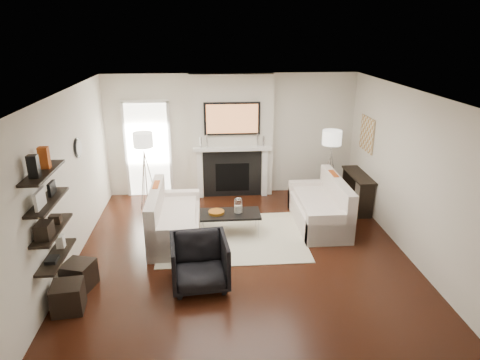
{
  "coord_description": "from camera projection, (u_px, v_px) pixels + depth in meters",
  "views": [
    {
      "loc": [
        -0.55,
        -6.27,
        3.63
      ],
      "look_at": [
        0.0,
        0.6,
        1.15
      ],
      "focal_mm": 32.0,
      "sensor_mm": 36.0,
      "label": 1
    }
  ],
  "objects": [
    {
      "name": "room_envelope",
      "position": [
        243.0,
        181.0,
        6.69
      ],
      "size": [
        6.0,
        6.0,
        6.0
      ],
      "color": "black",
      "rests_on": "ground"
    },
    {
      "name": "chimney_breast",
      "position": [
        232.0,
        136.0,
        9.39
      ],
      "size": [
        1.8,
        0.25,
        2.7
      ],
      "primitive_type": "cube",
      "color": "silver",
      "rests_on": "floor"
    },
    {
      "name": "fireplace_surround",
      "position": [
        232.0,
        174.0,
        9.54
      ],
      "size": [
        1.3,
        0.02,
        1.04
      ],
      "primitive_type": "cube",
      "color": "black",
      "rests_on": "floor"
    },
    {
      "name": "firebox",
      "position": [
        232.0,
        177.0,
        9.56
      ],
      "size": [
        0.75,
        0.02,
        0.65
      ],
      "primitive_type": "cube",
      "color": "black",
      "rests_on": "floor"
    },
    {
      "name": "mantel_pilaster_l",
      "position": [
        200.0,
        174.0,
        9.45
      ],
      "size": [
        0.12,
        0.08,
        1.1
      ],
      "primitive_type": "cube",
      "color": "white",
      "rests_on": "floor"
    },
    {
      "name": "mantel_pilaster_r",
      "position": [
        265.0,
        172.0,
        9.56
      ],
      "size": [
        0.12,
        0.08,
        1.1
      ],
      "primitive_type": "cube",
      "color": "white",
      "rests_on": "floor"
    },
    {
      "name": "mantel_shelf",
      "position": [
        232.0,
        149.0,
        9.29
      ],
      "size": [
        1.7,
        0.18,
        0.07
      ],
      "primitive_type": "cube",
      "color": "white",
      "rests_on": "chimney_breast"
    },
    {
      "name": "tv_body",
      "position": [
        232.0,
        119.0,
        9.09
      ],
      "size": [
        1.2,
        0.06,
        0.7
      ],
      "primitive_type": "cube",
      "color": "black",
      "rests_on": "chimney_breast"
    },
    {
      "name": "tv_screen",
      "position": [
        232.0,
        119.0,
        9.06
      ],
      "size": [
        1.1,
        0.0,
        0.62
      ],
      "primitive_type": "cube",
      "color": "#BF723F",
      "rests_on": "tv_body"
    },
    {
      "name": "candlestick_l_tall",
      "position": [
        207.0,
        141.0,
        9.2
      ],
      "size": [
        0.04,
        0.04,
        0.3
      ],
      "primitive_type": "cylinder",
      "color": "silver",
      "rests_on": "mantel_shelf"
    },
    {
      "name": "candlestick_l_short",
      "position": [
        201.0,
        142.0,
        9.2
      ],
      "size": [
        0.04,
        0.04,
        0.24
      ],
      "primitive_type": "cylinder",
      "color": "silver",
      "rests_on": "mantel_shelf"
    },
    {
      "name": "candlestick_r_tall",
      "position": [
        258.0,
        140.0,
        9.28
      ],
      "size": [
        0.04,
        0.04,
        0.3
      ],
      "primitive_type": "cylinder",
      "color": "silver",
      "rests_on": "mantel_shelf"
    },
    {
      "name": "candlestick_r_short",
      "position": [
        263.0,
        141.0,
        9.3
      ],
      "size": [
        0.04,
        0.04,
        0.24
      ],
      "primitive_type": "cylinder",
      "color": "silver",
      "rests_on": "mantel_shelf"
    },
    {
      "name": "hallway_panel",
      "position": [
        148.0,
        150.0,
        9.45
      ],
      "size": [
        0.9,
        0.02,
        2.1
      ],
      "primitive_type": "cube",
      "color": "white",
      "rests_on": "floor"
    },
    {
      "name": "door_trim_l",
      "position": [
        126.0,
        151.0,
        9.39
      ],
      "size": [
        0.06,
        0.06,
        2.16
      ],
      "primitive_type": "cube",
      "color": "white",
      "rests_on": "floor"
    },
    {
      "name": "door_trim_r",
      "position": [
        170.0,
        150.0,
        9.47
      ],
      "size": [
        0.06,
        0.06,
        2.16
      ],
      "primitive_type": "cube",
      "color": "white",
      "rests_on": "floor"
    },
    {
      "name": "door_trim_top",
      "position": [
        144.0,
        101.0,
        9.06
      ],
      "size": [
        1.02,
        0.06,
        0.06
      ],
      "primitive_type": "cube",
      "color": "white",
      "rests_on": "wall_back"
    },
    {
      "name": "rug",
      "position": [
        232.0,
        237.0,
        7.79
      ],
      "size": [
        2.6,
        2.0,
        0.01
      ],
      "primitive_type": "cube",
      "color": "beige",
      "rests_on": "floor"
    },
    {
      "name": "loveseat_left_base",
      "position": [
        176.0,
        227.0,
        7.72
      ],
      "size": [
        0.85,
        1.8,
        0.42
      ],
      "primitive_type": "cube",
      "color": "silver",
      "rests_on": "floor"
    },
    {
      "name": "loveseat_left_back",
      "position": [
        156.0,
        212.0,
        7.59
      ],
      "size": [
        0.18,
        1.8,
        0.8
      ],
      "primitive_type": "cube",
      "color": "silver",
      "rests_on": "floor"
    },
    {
      "name": "loveseat_left_arm_n",
      "position": [
        172.0,
        244.0,
        6.93
      ],
      "size": [
        0.85,
        0.18,
        0.6
      ],
      "primitive_type": "cube",
      "color": "silver",
      "rests_on": "floor"
    },
    {
      "name": "loveseat_left_arm_s",
      "position": [
        178.0,
        205.0,
        8.45
      ],
      "size": [
        0.85,
        0.18,
        0.6
      ],
      "primitive_type": "cube",
      "color": "silver",
      "rests_on": "floor"
    },
    {
      "name": "loveseat_left_cushion",
      "position": [
        178.0,
        214.0,
        7.64
      ],
      "size": [
        0.63,
        1.44,
        0.1
      ],
      "primitive_type": "cube",
      "color": "silver",
      "rests_on": "loveseat_left_base"
    },
    {
      "name": "pillow_left_orange",
      "position": [
        157.0,
        195.0,
        7.8
      ],
      "size": [
        0.1,
        0.42,
        0.42
      ],
      "primitive_type": "cube",
      "color": "#BA4C16",
      "rests_on": "loveseat_left_cushion"
    },
    {
      "name": "pillow_left_charcoal",
      "position": [
        153.0,
        209.0,
        7.24
      ],
      "size": [
        0.1,
        0.4,
        0.4
      ],
      "primitive_type": "cube",
      "color": "black",
      "rests_on": "loveseat_left_cushion"
    },
    {
      "name": "loveseat_right_base",
      "position": [
        318.0,
        214.0,
        8.25
      ],
      "size": [
        0.85,
        1.8,
        0.42
      ],
      "primitive_type": "cube",
      "color": "silver",
      "rests_on": "floor"
    },
    {
      "name": "loveseat_right_back",
      "position": [
        336.0,
        199.0,
        8.17
      ],
      "size": [
        0.18,
        1.8,
        0.8
      ],
      "primitive_type": "cube",
      "color": "silver",
      "rests_on": "floor"
    },
    {
      "name": "loveseat_right_arm_n",
      "position": [
        330.0,
        229.0,
        7.46
      ],
      "size": [
        0.85,
        0.18,
        0.6
      ],
      "primitive_type": "cube",
      "color": "silver",
      "rests_on": "floor"
    },
    {
      "name": "loveseat_right_arm_s",
      "position": [
        309.0,
        194.0,
        8.98
      ],
      "size": [
        0.85,
        0.18,
        0.6
      ],
      "primitive_type": "cube",
      "color": "silver",
      "rests_on": "floor"
    },
    {
      "name": "loveseat_right_cushion",
      "position": [
        317.0,
        202.0,
        8.16
      ],
      "size": [
        0.63,
        1.44,
        0.1
      ],
      "primitive_type": "cube",
      "color": "silver",
      "rests_on": "loveseat_right_base"
    },
    {
      "name": "pillow_right_orange",
      "position": [
        333.0,
        183.0,
        8.38
      ],
      "size": [
        0.1,
        0.42,
        0.42
      ],
      "primitive_type": "cube",
      "color": "#BA4C16",
      "rests_on": "loveseat_right_cushion"
    },
    {
      "name": "pillow_right_charcoal",
      "position": [
        342.0,
        195.0,
        7.82
      ],
      "size": [
        0.1,
        0.4,
        0.4
      ],
      "primitive_type": "cube",
      "color": "black",
      "rests_on": "loveseat_right_cushion"
    },
    {
      "name": "coffee_table",
      "position": [
        230.0,
        214.0,
        7.81
      ],
      "size": [
        1.1,
        0.55,
        0.04
      ],
      "primitive_type": "cube",
      "color": "black",
      "rests_on": "floor"
    },
    {
      "name": "coffee_leg_nw",
      "position": [
        203.0,
        231.0,
        7.63
      ],
      "size": [
        0.02,
        0.02,
        0.38
      ],
      "primitive_type": "cylinder",
      "color": "silver",
      "rests_on": "floor"
    },
    {
      "name": "coffee_leg_ne",
      "position": [
        259.0,
        229.0,
        7.71
      ],
      "size": [
        0.02,
        0.02,
        0.38
      ],
      "primitive_type": "cylinder",
      "color": "silver",
      "rests_on": "floor"
    },
    {
      "name": "coffee_leg_sw",
      "position": [
        203.0,
        220.0,
        8.05
      ],
      "size": [
        0.02,
        0.02,
        0.38
      ],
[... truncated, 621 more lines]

